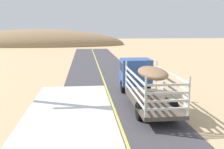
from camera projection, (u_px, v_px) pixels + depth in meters
name	position (u px, v px, depth m)	size (l,w,h in m)	color
livestock_truck	(141.00, 77.00, 19.83)	(2.53, 9.70, 3.02)	#3359A5
distant_hill	(38.00, 45.00, 80.15)	(54.75, 21.55, 9.93)	#957553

